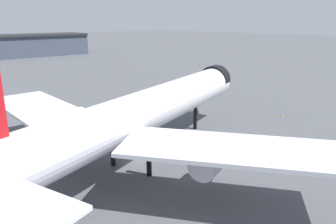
{
  "coord_description": "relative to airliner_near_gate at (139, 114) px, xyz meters",
  "views": [
    {
      "loc": [
        -31.14,
        -36.79,
        22.27
      ],
      "look_at": [
        8.37,
        1.24,
        6.46
      ],
      "focal_mm": 34.72,
      "sensor_mm": 36.0,
      "label": 1
    }
  ],
  "objects": [
    {
      "name": "airliner_near_gate",
      "position": [
        0.0,
        0.0,
        0.0
      ],
      "size": [
        68.06,
        61.06,
        18.74
      ],
      "rotation": [
        0.0,
        0.0,
        0.24
      ],
      "color": "silver",
      "rests_on": "ground"
    },
    {
      "name": "traffic_cone_near_nose",
      "position": [
        40.13,
        -4.46,
        -7.91
      ],
      "size": [
        0.55,
        0.55,
        0.69
      ],
      "primitive_type": "cone",
      "color": "#F2600C",
      "rests_on": "ground"
    },
    {
      "name": "ground",
      "position": [
        0.05,
        0.78,
        -8.25
      ],
      "size": [
        900.0,
        900.0,
        0.0
      ],
      "primitive_type": "plane",
      "color": "#4C4F54"
    }
  ]
}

